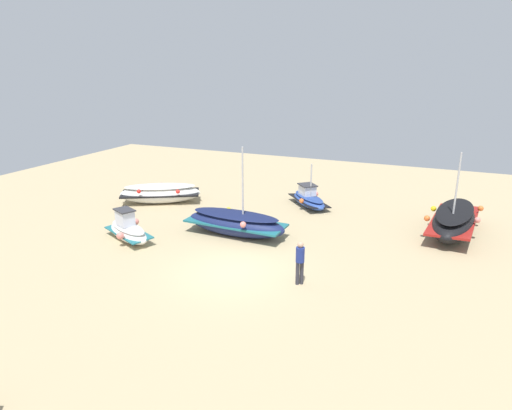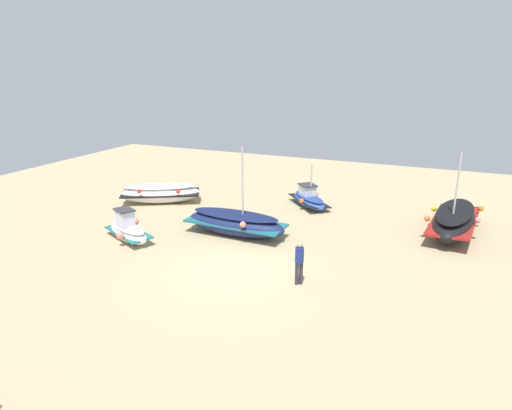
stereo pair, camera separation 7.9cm
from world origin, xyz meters
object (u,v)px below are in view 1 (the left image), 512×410
(fishing_boat_1, at_px, (454,220))
(fishing_boat_3, at_px, (160,193))
(fishing_boat_2, at_px, (309,199))
(person_walking, at_px, (300,260))
(fishing_boat_4, at_px, (128,230))
(fishing_boat_0, at_px, (235,223))

(fishing_boat_1, height_order, fishing_boat_3, fishing_boat_1)
(fishing_boat_2, bearing_deg, person_walking, 152.55)
(fishing_boat_1, distance_m, fishing_boat_4, 15.29)
(fishing_boat_0, bearing_deg, fishing_boat_1, -153.85)
(fishing_boat_1, distance_m, person_walking, 9.36)
(fishing_boat_0, xyz_separation_m, person_walking, (-4.33, 3.61, 0.37))
(fishing_boat_2, height_order, fishing_boat_4, fishing_boat_2)
(person_walking, bearing_deg, fishing_boat_0, 13.94)
(fishing_boat_2, height_order, person_walking, fishing_boat_2)
(fishing_boat_3, distance_m, fishing_boat_4, 5.86)
(fishing_boat_1, bearing_deg, fishing_boat_3, 100.83)
(fishing_boat_0, distance_m, fishing_boat_2, 6.06)
(fishing_boat_3, bearing_deg, fishing_boat_1, 155.42)
(fishing_boat_0, height_order, person_walking, fishing_boat_0)
(fishing_boat_1, bearing_deg, fishing_boat_4, 122.49)
(fishing_boat_0, distance_m, person_walking, 5.65)
(fishing_boat_1, bearing_deg, person_walking, 153.10)
(fishing_boat_4, bearing_deg, fishing_boat_1, -128.60)
(fishing_boat_1, xyz_separation_m, fishing_boat_4, (13.72, 6.74, -0.21))
(fishing_boat_0, height_order, fishing_boat_3, fishing_boat_0)
(fishing_boat_3, height_order, person_walking, person_walking)
(fishing_boat_0, relative_size, fishing_boat_3, 1.05)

